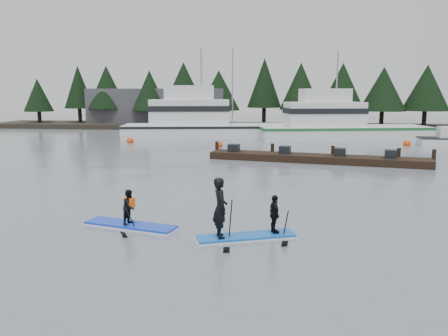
# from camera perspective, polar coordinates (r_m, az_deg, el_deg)

# --- Properties ---
(ground) EXTENTS (160.00, 160.00, 0.00)m
(ground) POSITION_cam_1_polar(r_m,az_deg,el_deg) (13.72, -3.50, -8.72)
(ground) COLOR slate
(ground) RESTS_ON ground
(far_shore) EXTENTS (70.00, 8.00, 0.60)m
(far_shore) POSITION_cam_1_polar(r_m,az_deg,el_deg) (54.97, 5.21, 5.41)
(far_shore) COLOR #2D281E
(far_shore) RESTS_ON ground
(treeline) EXTENTS (60.00, 4.00, 8.00)m
(treeline) POSITION_cam_1_polar(r_m,az_deg,el_deg) (54.99, 5.21, 5.10)
(treeline) COLOR black
(treeline) RESTS_ON ground
(waterfront_building) EXTENTS (18.00, 6.00, 5.00)m
(waterfront_building) POSITION_cam_1_polar(r_m,az_deg,el_deg) (59.17, -8.46, 7.78)
(waterfront_building) COLOR #4C4C51
(waterfront_building) RESTS_ON ground
(fishing_boat_large) EXTENTS (17.90, 7.88, 9.81)m
(fishing_boat_large) POSITION_cam_1_polar(r_m,az_deg,el_deg) (44.41, -2.51, 5.02)
(fishing_boat_large) COLOR white
(fishing_boat_large) RESTS_ON ground
(fishing_boat_medium) EXTENTS (16.66, 7.98, 9.34)m
(fishing_boat_medium) POSITION_cam_1_polar(r_m,az_deg,el_deg) (43.63, 14.68, 4.55)
(fishing_boat_medium) COLOR white
(fishing_boat_medium) RESTS_ON ground
(floating_dock) EXTENTS (13.94, 4.29, 0.46)m
(floating_dock) POSITION_cam_1_polar(r_m,az_deg,el_deg) (28.63, 11.87, 1.23)
(floating_dock) COLOR black
(floating_dock) RESTS_ON ground
(buoy_c) EXTENTS (0.62, 0.62, 0.62)m
(buoy_c) POSITION_cam_1_polar(r_m,az_deg,el_deg) (40.10, 22.76, 2.71)
(buoy_c) COLOR #E3460B
(buoy_c) RESTS_ON ground
(buoy_b) EXTENTS (0.63, 0.63, 0.63)m
(buoy_b) POSITION_cam_1_polar(r_m,az_deg,el_deg) (35.97, -0.69, 2.75)
(buoy_b) COLOR #E3460B
(buoy_b) RESTS_ON ground
(buoy_a) EXTENTS (0.62, 0.62, 0.62)m
(buoy_a) POSITION_cam_1_polar(r_m,az_deg,el_deg) (40.05, -12.15, 3.24)
(buoy_a) COLOR #E3460B
(buoy_a) RESTS_ON ground
(paddleboard_solo) EXTENTS (3.25, 1.49, 1.76)m
(paddleboard_solo) POSITION_cam_1_polar(r_m,az_deg,el_deg) (14.68, -12.16, -6.13)
(paddleboard_solo) COLOR blue
(paddleboard_solo) RESTS_ON ground
(paddleboard_duo) EXTENTS (3.06, 1.76, 2.41)m
(paddleboard_duo) POSITION_cam_1_polar(r_m,az_deg,el_deg) (13.14, 2.09, -6.29)
(paddleboard_duo) COLOR blue
(paddleboard_duo) RESTS_ON ground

